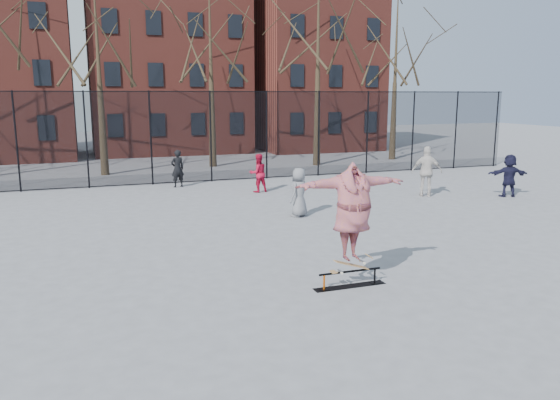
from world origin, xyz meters
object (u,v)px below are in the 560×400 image
object	(u,v)px
bystander_white	(427,172)
bystander_navy	(509,176)
skater	(352,218)
bystander_red	(258,173)
bystander_extra	(299,192)
skateboard	(351,268)
bystander_black	(177,169)
skate_rail	(350,280)

from	to	relation	value
bystander_white	bystander_navy	xyz separation A→B (m)	(2.90, -1.11, -0.14)
bystander_navy	bystander_white	bearing A→B (deg)	-3.48
skater	bystander_red	world-z (taller)	skater
bystander_extra	bystander_white	bearing A→B (deg)	157.78
skateboard	bystander_red	xyz separation A→B (m)	(1.52, 11.04, 0.37)
skateboard	bystander_extra	distance (m)	6.54
bystander_black	skate_rail	bearing A→B (deg)	82.51
bystander_black	bystander_extra	xyz separation A→B (m)	(2.71, -6.96, -0.00)
bystander_black	bystander_white	distance (m)	10.11
bystander_white	bystander_extra	xyz separation A→B (m)	(-5.87, -1.59, -0.18)
skateboard	skater	bearing A→B (deg)	0.00
skate_rail	bystander_black	bearing A→B (deg)	95.45
skate_rail	skater	xyz separation A→B (m)	(0.02, -0.00, 1.29)
bystander_black	bystander_navy	xyz separation A→B (m)	(11.48, -6.47, 0.03)
skate_rail	skater	size ratio (longest dim) A/B	0.64
skateboard	bystander_navy	size ratio (longest dim) A/B	0.50
skate_rail	bystander_white	size ratio (longest dim) A/B	0.81
skate_rail	bystander_black	xyz separation A→B (m)	(-1.27, 13.33, 0.65)
bystander_black	bystander_white	world-z (taller)	bystander_white
bystander_navy	bystander_black	bearing A→B (deg)	-11.97
skate_rail	bystander_extra	xyz separation A→B (m)	(1.43, 6.37, 0.65)
bystander_white	bystander_extra	distance (m)	6.08
skate_rail	bystander_extra	bearing A→B (deg)	77.32
bystander_red	skate_rail	bearing A→B (deg)	74.25
bystander_white	bystander_extra	bearing A→B (deg)	48.27
bystander_extra	skateboard	bearing A→B (deg)	40.11
skateboard	bystander_black	distance (m)	13.40
skateboard	bystander_extra	size ratio (longest dim) A/B	0.52
skater	bystander_navy	size ratio (longest dim) A/B	1.49
skateboard	bystander_white	bearing A→B (deg)	47.59
bystander_red	bystander_navy	world-z (taller)	bystander_navy
skate_rail	skateboard	distance (m)	0.26
skater	bystander_white	xyz separation A→B (m)	(7.28, 7.97, -0.46)
skater	bystander_extra	xyz separation A→B (m)	(1.41, 6.37, -0.64)
bystander_black	skateboard	bearing A→B (deg)	82.61
bystander_white	bystander_extra	world-z (taller)	bystander_white
skate_rail	bystander_navy	xyz separation A→B (m)	(10.20, 6.86, 0.68)
bystander_white	bystander_black	bearing A→B (deg)	1.04
skater	bystander_extra	distance (m)	6.56
skate_rail	bystander_red	world-z (taller)	bystander_red
skateboard	bystander_red	world-z (taller)	bystander_red
bystander_black	bystander_navy	bearing A→B (deg)	137.63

